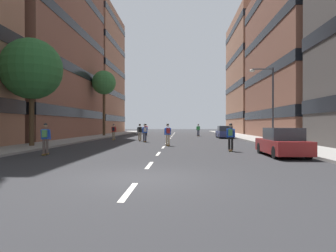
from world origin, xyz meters
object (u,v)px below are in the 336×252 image
Objects in this scene: skater_5 at (145,131)px; skater_6 at (168,133)px; street_tree_mid at (32,69)px; streetlamp_right at (269,96)px; skater_3 at (231,135)px; skater_0 at (114,131)px; skater_1 at (146,129)px; street_tree_near at (104,83)px; parked_car_near at (225,132)px; skater_7 at (45,137)px; skater_4 at (140,131)px; parked_car_mid at (282,143)px; skater_2 at (198,129)px.

skater_5 and skater_6 have the same top height.
skater_6 is (9.94, 2.15, -4.75)m from street_tree_mid.
skater_3 is at bearing -120.89° from streetlamp_right.
skater_1 is (2.25, 11.28, -0.03)m from skater_0.
skater_0 is 1.00× the size of skater_1.
street_tree_near is 24.86m from streetlamp_right.
parked_car_near is 0.48× the size of street_tree_near.
skater_5 is 13.37m from skater_7.
skater_1 and skater_4 have the same top height.
street_tree_mid is 4.43× the size of skater_4.
skater_0 is (3.62, -9.97, -6.55)m from street_tree_near.
skater_1 is at bearing 149.87° from parked_car_near.
parked_car_mid is at bearing -69.22° from skater_1.
skater_4 is (6.75, 9.19, -4.78)m from street_tree_mid.
parked_car_mid is at bearing -55.04° from skater_5.
street_tree_near is 5.18× the size of skater_7.
street_tree_mid is 7.98m from skater_7.
street_tree_mid reaches higher than skater_6.
parked_car_mid is 12.96m from skater_7.
street_tree_near is (-16.42, 26.51, 6.87)m from parked_car_mid.
streetlamp_right is at bearing -53.74° from skater_1.
skater_6 is (9.94, -18.93, -6.55)m from street_tree_near.
streetlamp_right reaches higher than skater_1.
skater_1 is (-12.77, 17.41, -3.15)m from streetlamp_right.
skater_0 is at bearing 135.78° from skater_5.
skater_7 is at bearing -130.61° from skater_6.
skater_3 is at bearing -52.38° from skater_0.
skater_5 is at bearing 123.92° from skater_3.
parked_car_mid is 17.53m from skater_4.
skater_1 is 1.00× the size of skater_4.
skater_0 and skater_4 have the same top height.
streetlamp_right is at bearing 78.02° from parked_car_mid.
skater_5 reaches higher than parked_car_near.
skater_0 is 1.00× the size of skater_4.
parked_car_mid is at bearing -49.46° from skater_6.
parked_car_near is 2.47× the size of skater_4.
skater_1 is (5.86, 22.39, -4.78)m from street_tree_mid.
parked_car_near is 2.47× the size of skater_7.
street_tree_near is 5.18× the size of skater_5.
streetlamp_right reaches higher than skater_2.
parked_car_near is 2.47× the size of skater_0.
skater_5 is 1.00× the size of skater_7.
skater_2 and skater_4 have the same top height.
skater_4 is (3.13, -1.92, -0.03)m from skater_0.
street_tree_near is at bearing 90.00° from street_tree_mid.
parked_car_near is 25.25m from skater_7.
skater_7 is at bearing -94.94° from skater_1.
skater_2 is at bearing 79.89° from skater_6.
skater_1 is 1.00× the size of skater_7.
streetlamp_right is at bearing -22.19° from skater_0.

